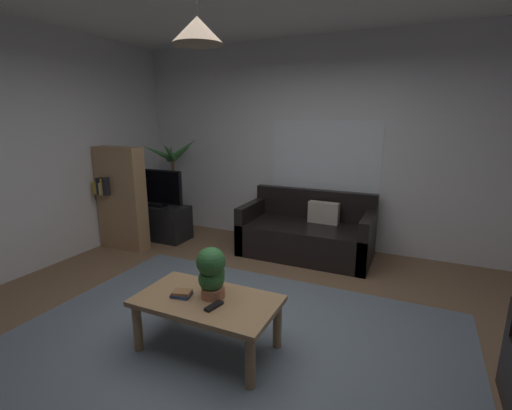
{
  "coord_description": "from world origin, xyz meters",
  "views": [
    {
      "loc": [
        1.24,
        -2.39,
        1.77
      ],
      "look_at": [
        0.0,
        0.3,
        1.05
      ],
      "focal_mm": 25.19,
      "sensor_mm": 36.0,
      "label": 1
    }
  ],
  "objects_px": {
    "remote_on_table_0": "(214,306)",
    "bookshelf_corner": "(121,198)",
    "book_on_table_0": "(182,295)",
    "tv": "(156,187)",
    "potted_plant_on_table": "(212,272)",
    "couch_under_window": "(307,235)",
    "potted_palm_corner": "(175,192)",
    "coffee_table": "(207,307)",
    "pendant_lamp": "(197,30)",
    "tv_stand": "(160,222)",
    "book_on_table_1": "(182,292)"
  },
  "relations": [
    {
      "from": "book_on_table_0",
      "to": "pendant_lamp",
      "type": "distance_m",
      "value": 1.88
    },
    {
      "from": "tv_stand",
      "to": "book_on_table_0",
      "type": "bearing_deg",
      "value": -47.03
    },
    {
      "from": "book_on_table_0",
      "to": "tv",
      "type": "bearing_deg",
      "value": 133.28
    },
    {
      "from": "coffee_table",
      "to": "tv_stand",
      "type": "relative_size",
      "value": 1.21
    },
    {
      "from": "couch_under_window",
      "to": "potted_plant_on_table",
      "type": "relative_size",
      "value": 4.16
    },
    {
      "from": "book_on_table_0",
      "to": "potted_palm_corner",
      "type": "distance_m",
      "value": 3.13
    },
    {
      "from": "book_on_table_0",
      "to": "bookshelf_corner",
      "type": "relative_size",
      "value": 0.1
    },
    {
      "from": "tv_stand",
      "to": "bookshelf_corner",
      "type": "bearing_deg",
      "value": -109.25
    },
    {
      "from": "book_on_table_1",
      "to": "tv_stand",
      "type": "bearing_deg",
      "value": 133.05
    },
    {
      "from": "coffee_table",
      "to": "pendant_lamp",
      "type": "distance_m",
      "value": 1.95
    },
    {
      "from": "book_on_table_0",
      "to": "tv",
      "type": "relative_size",
      "value": 0.16
    },
    {
      "from": "potted_plant_on_table",
      "to": "bookshelf_corner",
      "type": "xyz_separation_m",
      "value": [
        -2.31,
        1.42,
        0.07
      ]
    },
    {
      "from": "book_on_table_1",
      "to": "remote_on_table_0",
      "type": "relative_size",
      "value": 0.87
    },
    {
      "from": "remote_on_table_0",
      "to": "bookshelf_corner",
      "type": "xyz_separation_m",
      "value": [
        -2.4,
        1.55,
        0.26
      ]
    },
    {
      "from": "coffee_table",
      "to": "pendant_lamp",
      "type": "bearing_deg",
      "value": -63.43
    },
    {
      "from": "book_on_table_0",
      "to": "tv_stand",
      "type": "bearing_deg",
      "value": 132.97
    },
    {
      "from": "couch_under_window",
      "to": "book_on_table_0",
      "type": "relative_size",
      "value": 11.58
    },
    {
      "from": "couch_under_window",
      "to": "pendant_lamp",
      "type": "height_order",
      "value": "pendant_lamp"
    },
    {
      "from": "remote_on_table_0",
      "to": "potted_palm_corner",
      "type": "distance_m",
      "value": 3.37
    },
    {
      "from": "couch_under_window",
      "to": "remote_on_table_0",
      "type": "height_order",
      "value": "couch_under_window"
    },
    {
      "from": "tv_stand",
      "to": "tv",
      "type": "height_order",
      "value": "tv"
    },
    {
      "from": "book_on_table_0",
      "to": "potted_plant_on_table",
      "type": "relative_size",
      "value": 0.36
    },
    {
      "from": "remote_on_table_0",
      "to": "bookshelf_corner",
      "type": "distance_m",
      "value": 2.87
    },
    {
      "from": "coffee_table",
      "to": "tv",
      "type": "relative_size",
      "value": 1.24
    },
    {
      "from": "book_on_table_0",
      "to": "potted_plant_on_table",
      "type": "xyz_separation_m",
      "value": [
        0.22,
        0.09,
        0.19
      ]
    },
    {
      "from": "remote_on_table_0",
      "to": "potted_plant_on_table",
      "type": "height_order",
      "value": "potted_plant_on_table"
    },
    {
      "from": "coffee_table",
      "to": "book_on_table_1",
      "type": "distance_m",
      "value": 0.22
    },
    {
      "from": "couch_under_window",
      "to": "bookshelf_corner",
      "type": "distance_m",
      "value": 2.56
    },
    {
      "from": "pendant_lamp",
      "to": "tv",
      "type": "bearing_deg",
      "value": 136.83
    },
    {
      "from": "tv",
      "to": "couch_under_window",
      "type": "bearing_deg",
      "value": 7.53
    },
    {
      "from": "book_on_table_1",
      "to": "bookshelf_corner",
      "type": "bearing_deg",
      "value": 144.15
    },
    {
      "from": "couch_under_window",
      "to": "coffee_table",
      "type": "bearing_deg",
      "value": -92.72
    },
    {
      "from": "book_on_table_1",
      "to": "tv",
      "type": "distance_m",
      "value": 2.8
    },
    {
      "from": "bookshelf_corner",
      "to": "pendant_lamp",
      "type": "bearing_deg",
      "value": -32.6
    },
    {
      "from": "book_on_table_0",
      "to": "remote_on_table_0",
      "type": "height_order",
      "value": "book_on_table_0"
    },
    {
      "from": "book_on_table_1",
      "to": "potted_plant_on_table",
      "type": "relative_size",
      "value": 0.35
    },
    {
      "from": "potted_palm_corner",
      "to": "tv_stand",
      "type": "bearing_deg",
      "value": -86.94
    },
    {
      "from": "remote_on_table_0",
      "to": "tv_stand",
      "type": "bearing_deg",
      "value": -31.18
    },
    {
      "from": "remote_on_table_0",
      "to": "bookshelf_corner",
      "type": "bearing_deg",
      "value": -20.84
    },
    {
      "from": "tv_stand",
      "to": "pendant_lamp",
      "type": "bearing_deg",
      "value": -43.49
    },
    {
      "from": "potted_plant_on_table",
      "to": "bookshelf_corner",
      "type": "height_order",
      "value": "bookshelf_corner"
    },
    {
      "from": "potted_palm_corner",
      "to": "pendant_lamp",
      "type": "relative_size",
      "value": 2.59
    },
    {
      "from": "book_on_table_1",
      "to": "coffee_table",
      "type": "bearing_deg",
      "value": 15.09
    },
    {
      "from": "book_on_table_1",
      "to": "potted_plant_on_table",
      "type": "distance_m",
      "value": 0.29
    },
    {
      "from": "remote_on_table_0",
      "to": "bookshelf_corner",
      "type": "relative_size",
      "value": 0.11
    },
    {
      "from": "couch_under_window",
      "to": "potted_plant_on_table",
      "type": "height_order",
      "value": "potted_plant_on_table"
    },
    {
      "from": "book_on_table_0",
      "to": "couch_under_window",
      "type": "bearing_deg",
      "value": 82.44
    },
    {
      "from": "book_on_table_1",
      "to": "remote_on_table_0",
      "type": "distance_m",
      "value": 0.31
    },
    {
      "from": "tv",
      "to": "potted_palm_corner",
      "type": "xyz_separation_m",
      "value": [
        -0.02,
        0.45,
        -0.15
      ]
    },
    {
      "from": "tv",
      "to": "potted_palm_corner",
      "type": "distance_m",
      "value": 0.47
    }
  ]
}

